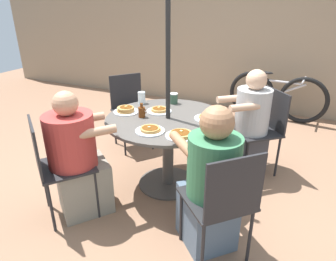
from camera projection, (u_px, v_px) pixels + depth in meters
name	position (u px, v px, depth m)	size (l,w,h in m)	color
ground_plane	(168.00, 183.00, 3.07)	(12.00, 12.00, 0.00)	#8C664C
back_fence	(236.00, 52.00, 4.92)	(10.00, 0.06, 1.88)	gray
patio_table	(168.00, 133.00, 2.84)	(1.17, 1.17, 0.72)	#4C4742
umbrella_pole	(168.00, 82.00, 2.64)	(0.04, 0.04, 2.13)	black
patio_chair_north	(55.00, 162.00, 2.42)	(0.60, 0.60, 0.89)	#232326
diner_north	(77.00, 161.00, 2.50)	(0.60, 0.61, 1.10)	gray
patio_chair_east	(223.00, 199.00, 1.97)	(0.60, 0.60, 0.89)	#232326
diner_east	(210.00, 186.00, 2.12)	(0.61, 0.61, 1.12)	slate
patio_chair_south	(263.00, 126.00, 3.12)	(0.60, 0.60, 0.89)	#232326
diner_south	(248.00, 128.00, 3.08)	(0.57, 0.56, 1.12)	#3D3D42
patio_chair_west	(130.00, 106.00, 3.70)	(0.60, 0.60, 0.89)	#232326
pancake_plate_a	(150.00, 130.00, 2.49)	(0.25, 0.25, 0.05)	white
pancake_plate_b	(208.00, 118.00, 2.75)	(0.25, 0.25, 0.04)	white
pancake_plate_c	(181.00, 135.00, 2.39)	(0.25, 0.25, 0.05)	white
pancake_plate_d	(159.00, 110.00, 2.93)	(0.25, 0.25, 0.05)	white
pancake_plate_e	(126.00, 110.00, 2.91)	(0.25, 0.25, 0.06)	white
syrup_bottle	(142.00, 112.00, 2.78)	(0.08, 0.07, 0.14)	#602D0F
coffee_cup	(174.00, 98.00, 3.14)	(0.09, 0.09, 0.11)	#33513D
drinking_glass_a	(142.00, 98.00, 3.15)	(0.08, 0.08, 0.12)	silver
bicycle	(276.00, 96.00, 4.60)	(1.48, 0.44, 0.73)	black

